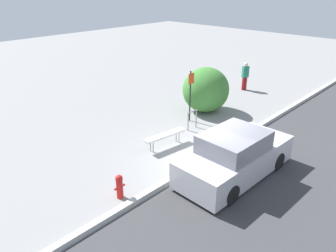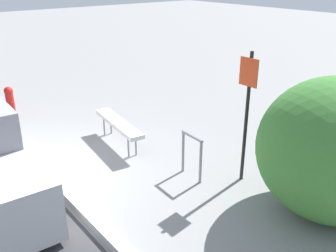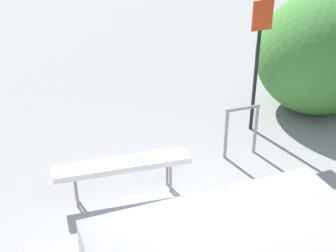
{
  "view_description": "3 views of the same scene",
  "coord_description": "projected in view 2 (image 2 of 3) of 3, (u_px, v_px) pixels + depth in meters",
  "views": [
    {
      "loc": [
        -8.42,
        -5.95,
        5.85
      ],
      "look_at": [
        -0.09,
        1.88,
        0.73
      ],
      "focal_mm": 35.0,
      "sensor_mm": 36.0,
      "label": 1
    },
    {
      "loc": [
        5.94,
        -1.97,
        3.48
      ],
      "look_at": [
        1.13,
        1.87,
        0.89
      ],
      "focal_mm": 40.0,
      "sensor_mm": 36.0,
      "label": 2
    },
    {
      "loc": [
        -1.87,
        -3.24,
        3.83
      ],
      "look_at": [
        0.42,
        2.14,
        0.7
      ],
      "focal_mm": 50.0,
      "sensor_mm": 36.0,
      "label": 3
    }
  ],
  "objects": [
    {
      "name": "bike_rack",
      "position": [
        192.0,
        152.0,
        6.61
      ],
      "size": [
        0.55,
        0.08,
        0.83
      ],
      "rotation": [
        0.0,
        0.0,
        -0.06
      ],
      "color": "gray",
      "rests_on": "ground_plane"
    },
    {
      "name": "fire_hydrant",
      "position": [
        10.0,
        100.0,
        9.5
      ],
      "size": [
        0.36,
        0.22,
        0.77
      ],
      "color": "red",
      "rests_on": "ground_plane"
    },
    {
      "name": "shrub_hedge",
      "position": [
        333.0,
        150.0,
        5.41
      ],
      "size": [
        2.23,
        2.18,
        2.14
      ],
      "color": "#3D7A33",
      "rests_on": "ground_plane"
    },
    {
      "name": "bench",
      "position": [
        118.0,
        124.0,
        7.87
      ],
      "size": [
        1.83,
        0.53,
        0.53
      ],
      "rotation": [
        0.0,
        0.0,
        -0.13
      ],
      "color": "gray",
      "rests_on": "ground_plane"
    },
    {
      "name": "curb",
      "position": [
        48.0,
        174.0,
        6.74
      ],
      "size": [
        60.0,
        0.2,
        0.13
      ],
      "color": "#B7B7B2",
      "rests_on": "ground_plane"
    },
    {
      "name": "sign_post",
      "position": [
        247.0,
        106.0,
        6.19
      ],
      "size": [
        0.36,
        0.08,
        2.3
      ],
      "color": "black",
      "rests_on": "ground_plane"
    },
    {
      "name": "ground_plane",
      "position": [
        49.0,
        177.0,
        6.77
      ],
      "size": [
        60.0,
        60.0,
        0.0
      ],
      "primitive_type": "plane",
      "color": "gray"
    }
  ]
}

